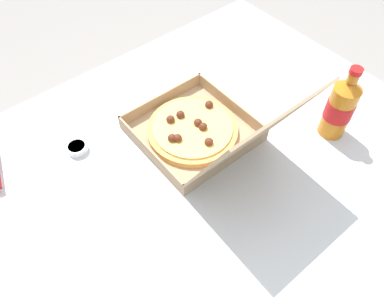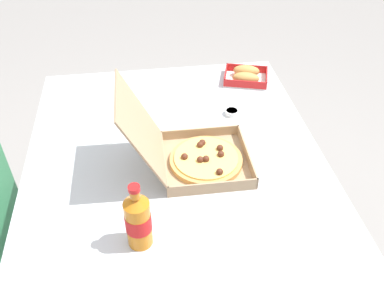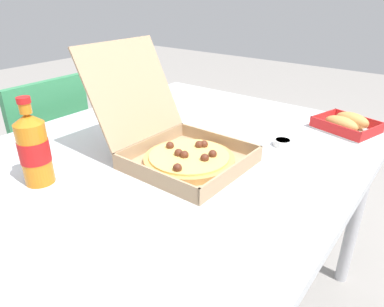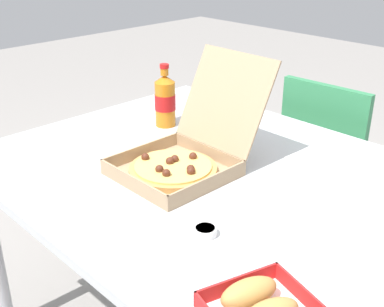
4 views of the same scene
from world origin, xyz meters
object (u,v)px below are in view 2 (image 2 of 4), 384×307
paper_menu (96,127)px  dipping_sauce_cup (232,112)px  pizza_box_open (195,154)px  bread_side_box (246,75)px  cola_bottle (138,220)px

paper_menu → dipping_sauce_cup: 0.54m
pizza_box_open → paper_menu: 0.44m
pizza_box_open → bread_side_box: 0.62m
cola_bottle → pizza_box_open: bearing=-33.6°
paper_menu → cola_bottle: bearing=-161.6°
pizza_box_open → cola_bottle: size_ratio=1.94×
cola_bottle → paper_menu: (0.58, 0.15, -0.09)m
cola_bottle → paper_menu: 0.60m
paper_menu → pizza_box_open: bearing=-123.3°
bread_side_box → pizza_box_open: bearing=149.7°
dipping_sauce_cup → pizza_box_open: bearing=145.5°
bread_side_box → paper_menu: bearing=111.7°
dipping_sauce_cup → paper_menu: bearing=91.1°
cola_bottle → bread_side_box: bearing=-31.5°
bread_side_box → dipping_sauce_cup: bearing=154.7°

